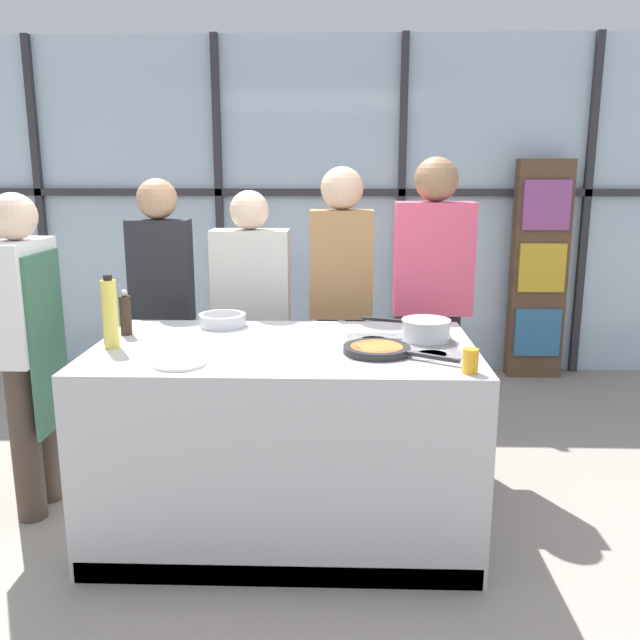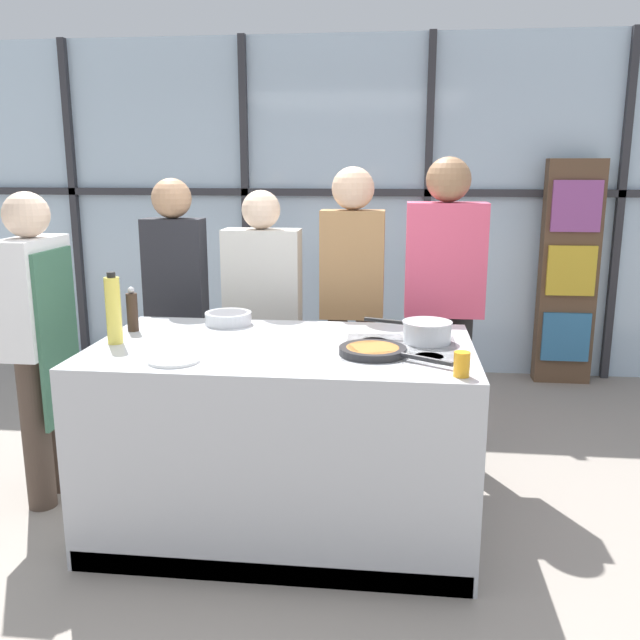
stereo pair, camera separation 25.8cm
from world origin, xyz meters
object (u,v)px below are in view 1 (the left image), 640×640
object	(u,v)px
spectator_center_right	(341,290)
oil_bottle	(110,313)
spectator_far_right	(432,291)
mixing_bowl	(222,319)
saucepan	(425,329)
juice_glass_near	(470,361)
frying_pan	(378,349)
white_plate	(179,363)
spectator_center_left	(252,311)
pepper_grinder	(126,314)
spectator_far_left	(162,296)
chef	(27,338)

from	to	relation	value
spectator_center_right	oil_bottle	xyz separation A→B (m)	(-1.06, -0.94, 0.06)
spectator_far_right	mixing_bowl	xyz separation A→B (m)	(-1.16, -0.49, -0.07)
spectator_far_right	saucepan	bearing A→B (deg)	80.25
spectator_far_right	juice_glass_near	bearing A→B (deg)	89.52
mixing_bowl	juice_glass_near	world-z (taller)	juice_glass_near
frying_pan	saucepan	distance (m)	0.35
spectator_far_right	oil_bottle	world-z (taller)	spectator_far_right
white_plate	mixing_bowl	size ratio (longest dim) A/B	0.91
mixing_bowl	juice_glass_near	xyz separation A→B (m)	(1.15, -0.79, 0.02)
spectator_center_left	pepper_grinder	distance (m)	0.89
mixing_bowl	frying_pan	bearing A→B (deg)	-32.85
white_plate	oil_bottle	world-z (taller)	oil_bottle
spectator_far_left	spectator_center_right	world-z (taller)	spectator_center_right
spectator_center_right	oil_bottle	distance (m)	1.42
spectator_center_left	pepper_grinder	xyz separation A→B (m)	(-0.54, -0.70, 0.13)
white_plate	oil_bottle	size ratio (longest dim) A/B	0.65
spectator_far_left	pepper_grinder	distance (m)	0.70
mixing_bowl	spectator_center_right	bearing A→B (deg)	38.20
spectator_center_left	white_plate	xyz separation A→B (m)	(-0.15, -1.21, 0.03)
saucepan	juice_glass_near	bearing A→B (deg)	-77.58
spectator_far_right	juice_glass_near	size ratio (longest dim) A/B	17.88
spectator_far_right	white_plate	xyz separation A→B (m)	(-1.22, -1.21, -0.10)
white_plate	pepper_grinder	world-z (taller)	pepper_grinder
pepper_grinder	mixing_bowl	bearing A→B (deg)	24.47
chef	spectator_far_right	xyz separation A→B (m)	(2.10, 0.73, 0.12)
oil_bottle	pepper_grinder	distance (m)	0.25
spectator_far_right	juice_glass_near	distance (m)	1.29
frying_pan	saucepan	world-z (taller)	saucepan
spectator_center_right	frying_pan	distance (m)	1.02
chef	juice_glass_near	xyz separation A→B (m)	(2.09, -0.55, 0.06)
frying_pan	pepper_grinder	size ratio (longest dim) A/B	2.16
saucepan	white_plate	bearing A→B (deg)	-157.01
chef	pepper_grinder	bearing A→B (deg)	94.27
spectator_far_left	frying_pan	size ratio (longest dim) A/B	3.42
frying_pan	saucepan	size ratio (longest dim) A/B	1.16
mixing_bowl	oil_bottle	world-z (taller)	oil_bottle
spectator_center_right	juice_glass_near	world-z (taller)	spectator_center_right
spectator_center_left	oil_bottle	distance (m)	1.09
spectator_far_right	saucepan	distance (m)	0.76
saucepan	pepper_grinder	bearing A→B (deg)	177.89
spectator_far_left	spectator_center_left	world-z (taller)	spectator_far_left
spectator_far_right	mixing_bowl	distance (m)	1.26
saucepan	white_plate	distance (m)	1.19
spectator_center_right	juice_glass_near	distance (m)	1.39
mixing_bowl	white_plate	bearing A→B (deg)	-94.78
white_plate	mixing_bowl	world-z (taller)	mixing_bowl
spectator_far_left	spectator_center_right	bearing A→B (deg)	-180.00
chef	saucepan	bearing A→B (deg)	89.49
chef	frying_pan	world-z (taller)	chef
chef	pepper_grinder	world-z (taller)	chef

